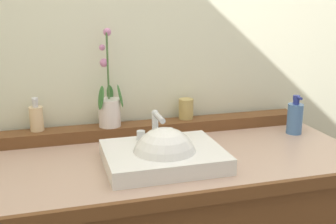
# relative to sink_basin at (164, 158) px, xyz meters

# --- Properties ---
(wall_back) EXTENTS (3.18, 0.20, 2.67)m
(wall_back) POSITION_rel_sink_basin_xyz_m (0.05, 0.53, 0.44)
(wall_back) COLOR silver
(wall_back) RESTS_ON ground
(back_ledge) EXTENTS (1.34, 0.10, 0.05)m
(back_ledge) POSITION_rel_sink_basin_xyz_m (0.05, 0.36, -0.00)
(back_ledge) COLOR brown
(back_ledge) RESTS_ON vanity_cabinet
(sink_basin) EXTENTS (0.41, 0.33, 0.26)m
(sink_basin) POSITION_rel_sink_basin_xyz_m (0.00, 0.00, 0.00)
(sink_basin) COLOR white
(sink_basin) RESTS_ON vanity_cabinet
(potted_plant) EXTENTS (0.12, 0.10, 0.40)m
(potted_plant) POSITION_rel_sink_basin_xyz_m (-0.14, 0.36, 0.11)
(potted_plant) COLOR silver
(potted_plant) RESTS_ON back_ledge
(soap_dispenser) EXTENTS (0.06, 0.06, 0.14)m
(soap_dispenser) POSITION_rel_sink_basin_xyz_m (-0.43, 0.37, 0.08)
(soap_dispenser) COLOR beige
(soap_dispenser) RESTS_ON back_ledge
(tumbler_cup) EXTENTS (0.06, 0.06, 0.09)m
(tumbler_cup) POSITION_rel_sink_basin_xyz_m (0.20, 0.37, 0.07)
(tumbler_cup) COLOR tan
(tumbler_cup) RESTS_ON back_ledge
(lotion_bottle) EXTENTS (0.07, 0.07, 0.17)m
(lotion_bottle) POSITION_rel_sink_basin_xyz_m (0.64, 0.19, 0.05)
(lotion_bottle) COLOR #4871A8
(lotion_bottle) RESTS_ON vanity_cabinet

